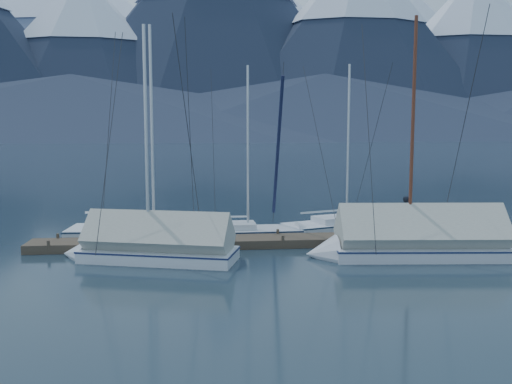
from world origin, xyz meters
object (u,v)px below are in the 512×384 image
sailboat_covered_near (405,244)px  person (406,214)px  sailboat_covered_far (145,248)px  sailboat_open_mid (258,234)px  sailboat_open_right (354,226)px  sailboat_open_left (166,234)px

sailboat_covered_near → person: 3.33m
sailboat_covered_far → sailboat_covered_near: bearing=-3.2°
sailboat_open_mid → sailboat_covered_far: bearing=-139.8°
sailboat_open_right → sailboat_covered_near: sailboat_covered_near is taller
sailboat_covered_far → person: sailboat_covered_far is taller
sailboat_open_left → sailboat_open_mid: size_ratio=1.22×
sailboat_open_left → sailboat_covered_near: bearing=-26.9°
sailboat_open_mid → sailboat_covered_far: 5.92m
sailboat_open_right → sailboat_covered_near: (0.22, -5.78, 0.33)m
sailboat_open_left → sailboat_open_mid: sailboat_open_left is taller
sailboat_covered_far → person: bearing=13.1°
sailboat_open_mid → sailboat_open_right: sailboat_open_right is taller
sailboat_covered_near → sailboat_open_mid: bearing=139.0°
sailboat_open_left → sailboat_covered_far: sailboat_open_left is taller
sailboat_open_left → sailboat_covered_near: 10.10m
sailboat_open_right → person: 3.26m
sailboat_open_left → sailboat_open_right: (8.78, 1.21, -0.03)m
sailboat_open_mid → sailboat_covered_far: sailboat_covered_far is taller
sailboat_open_mid → person: bearing=-11.9°
sailboat_open_left → person: 10.39m
sailboat_covered_near → person: sailboat_covered_near is taller
sailboat_covered_far → person: 11.06m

